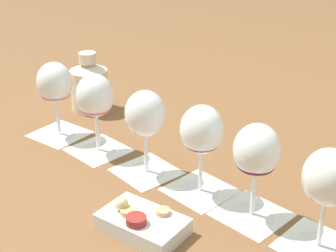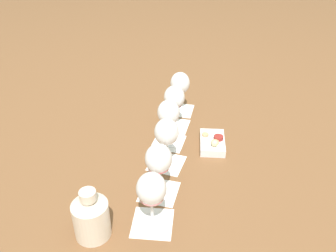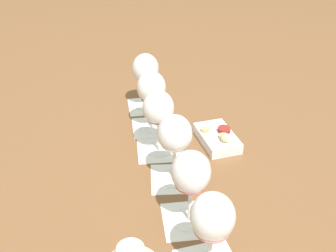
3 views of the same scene
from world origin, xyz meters
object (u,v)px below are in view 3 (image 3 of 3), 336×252
(wine_glass_0, at_px, (212,221))
(wine_glass_3, at_px, (158,111))
(wine_glass_5, at_px, (146,71))
(snack_dish, at_px, (217,138))
(wine_glass_2, at_px, (175,137))
(wine_glass_1, at_px, (191,176))
(wine_glass_4, at_px, (151,91))

(wine_glass_0, height_order, wine_glass_3, same)
(wine_glass_5, distance_m, snack_dish, 0.30)
(wine_glass_2, bearing_deg, wine_glass_3, -10.88)
(wine_glass_2, height_order, snack_dish, wine_glass_2)
(wine_glass_0, bearing_deg, wine_glass_2, -15.96)
(wine_glass_0, relative_size, snack_dish, 1.09)
(snack_dish, bearing_deg, wine_glass_1, 134.23)
(wine_glass_1, xyz_separation_m, wine_glass_2, (0.13, -0.04, -0.00))
(snack_dish, bearing_deg, wine_glass_0, 143.14)
(wine_glass_0, relative_size, wine_glass_1, 1.00)
(wine_glass_0, distance_m, wine_glass_5, 0.62)
(wine_glass_0, height_order, wine_glass_4, same)
(wine_glass_2, height_order, wine_glass_3, same)
(wine_glass_2, relative_size, snack_dish, 1.09)
(wine_glass_2, distance_m, snack_dish, 0.22)
(wine_glass_2, distance_m, wine_glass_5, 0.36)
(wine_glass_2, bearing_deg, wine_glass_1, 163.09)
(wine_glass_2, height_order, wine_glass_4, same)
(wine_glass_4, relative_size, wine_glass_5, 1.00)
(wine_glass_0, relative_size, wine_glass_4, 1.00)
(wine_glass_0, distance_m, wine_glass_3, 0.39)
(wine_glass_1, bearing_deg, wine_glass_5, -16.44)
(wine_glass_4, bearing_deg, wine_glass_0, 164.67)
(wine_glass_0, relative_size, wine_glass_2, 1.00)
(wine_glass_4, bearing_deg, wine_glass_3, 161.30)
(wine_glass_3, bearing_deg, wine_glass_2, 169.12)
(wine_glass_4, bearing_deg, wine_glass_2, 165.37)
(wine_glass_5, relative_size, snack_dish, 1.09)
(wine_glass_5, height_order, snack_dish, wine_glass_5)
(wine_glass_2, distance_m, wine_glass_3, 0.12)
(wine_glass_4, bearing_deg, wine_glass_1, 164.53)
(wine_glass_2, xyz_separation_m, wine_glass_3, (0.12, -0.02, -0.00))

